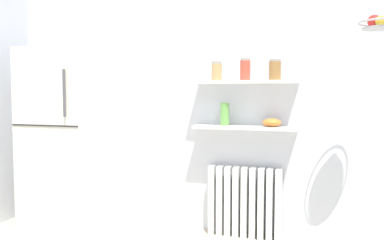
# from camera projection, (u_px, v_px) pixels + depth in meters

# --- Properties ---
(back_wall) EXTENTS (7.04, 0.10, 2.60)m
(back_wall) POSITION_uv_depth(u_px,v_px,m) (233.00, 90.00, 3.59)
(back_wall) COLOR silver
(back_wall) RESTS_ON ground_plane
(refrigerator) EXTENTS (0.69, 0.68, 1.68)m
(refrigerator) POSITION_uv_depth(u_px,v_px,m) (68.00, 139.00, 3.73)
(refrigerator) COLOR silver
(refrigerator) RESTS_ON ground_plane
(radiator) EXTENTS (0.64, 0.12, 0.62)m
(radiator) POSITION_uv_depth(u_px,v_px,m) (245.00, 202.00, 3.49)
(radiator) COLOR white
(radiator) RESTS_ON ground_plane
(wall_shelf_lower) EXTENTS (0.89, 0.22, 0.02)m
(wall_shelf_lower) POSITION_uv_depth(u_px,v_px,m) (245.00, 128.00, 3.41)
(wall_shelf_lower) COLOR white
(wall_shelf_upper) EXTENTS (0.89, 0.22, 0.02)m
(wall_shelf_upper) POSITION_uv_depth(u_px,v_px,m) (245.00, 82.00, 3.39)
(wall_shelf_upper) COLOR white
(storage_jar_0) EXTENTS (0.09, 0.09, 0.17)m
(storage_jar_0) POSITION_uv_depth(u_px,v_px,m) (217.00, 71.00, 3.46)
(storage_jar_0) COLOR tan
(storage_jar_0) RESTS_ON wall_shelf_upper
(storage_jar_1) EXTENTS (0.09, 0.09, 0.19)m
(storage_jar_1) POSITION_uv_depth(u_px,v_px,m) (245.00, 70.00, 3.38)
(storage_jar_1) COLOR #C64C38
(storage_jar_1) RESTS_ON wall_shelf_upper
(storage_jar_2) EXTENTS (0.10, 0.10, 0.17)m
(storage_jar_2) POSITION_uv_depth(u_px,v_px,m) (275.00, 70.00, 3.30)
(storage_jar_2) COLOR olive
(storage_jar_2) RESTS_ON wall_shelf_upper
(vase) EXTENTS (0.08, 0.08, 0.20)m
(vase) POSITION_uv_depth(u_px,v_px,m) (225.00, 114.00, 3.46)
(vase) COLOR #66A84C
(vase) RESTS_ON wall_shelf_lower
(shelf_bowl) EXTENTS (0.16, 0.16, 0.07)m
(shelf_bowl) POSITION_uv_depth(u_px,v_px,m) (272.00, 123.00, 3.34)
(shelf_bowl) COLOR orange
(shelf_bowl) RESTS_ON wall_shelf_lower
(hanging_fruit_basket) EXTENTS (0.30, 0.30, 0.10)m
(hanging_fruit_basket) POSITION_uv_depth(u_px,v_px,m) (381.00, 23.00, 2.67)
(hanging_fruit_basket) COLOR #B2B2B7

